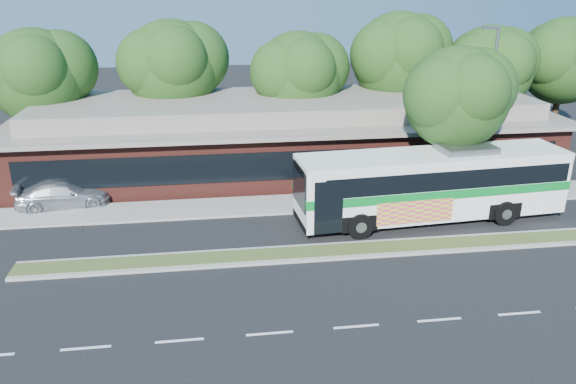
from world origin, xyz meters
The scene contains 14 objects.
ground centered at (0.00, 0.00, 0.00)m, with size 120.00×120.00×0.00m, color black.
median_strip centered at (0.00, 0.60, 0.07)m, with size 26.00×1.10×0.15m, color #404F21.
sidewalk centered at (0.00, 6.40, 0.06)m, with size 44.00×2.60×0.12m, color gray.
plaza_building centered at (0.00, 12.99, 2.13)m, with size 33.20×11.20×4.45m.
lamp_post centered at (9.56, 6.00, 4.90)m, with size 0.93×0.18×9.07m.
tree_bg_a centered at (-14.58, 15.14, 5.87)m, with size 6.47×5.80×8.63m.
tree_bg_b centered at (-6.57, 16.14, 6.14)m, with size 6.69×6.00×9.00m.
tree_bg_c centered at (1.40, 15.13, 5.59)m, with size 6.24×5.60×8.26m.
tree_bg_d centered at (8.45, 16.15, 6.42)m, with size 6.91×6.20×9.37m.
tree_bg_e centered at (14.42, 15.14, 5.74)m, with size 6.47×5.80×8.50m.
tree_bg_f centered at (20.43, 16.14, 6.06)m, with size 6.69×6.00×8.92m.
transit_bus centered at (5.94, 3.61, 2.08)m, with size 13.47×3.85×3.73m.
sedan centered at (-12.53, 7.80, 0.68)m, with size 1.91×4.70×1.36m, color silver.
sidewalk_tree centered at (7.84, 5.42, 5.83)m, with size 5.71×5.12×8.28m.
Camera 1 is at (-4.56, -20.97, 11.16)m, focal length 35.00 mm.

